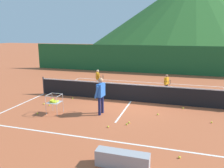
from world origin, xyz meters
TOP-DOWN VIEW (x-y plane):
  - ground_plane at (0.00, 0.00)m, footprint 120.00×120.00m
  - line_baseline_near at (0.00, -4.75)m, footprint 10.84×0.08m
  - line_baseline_far at (0.00, 5.05)m, footprint 10.84×0.08m
  - line_sideline_west at (-5.42, 0.00)m, footprint 0.08×9.80m
  - line_service_center at (0.00, 0.00)m, footprint 0.08×6.29m
  - tennis_net at (0.00, 0.00)m, footprint 10.96×0.08m
  - instructor at (-0.92, -2.32)m, footprint 0.43×0.79m
  - student_0 at (-2.70, 2.14)m, footprint 0.64×0.51m
  - student_1 at (1.73, 2.17)m, footprint 0.41×0.66m
  - ball_cart at (-2.98, -2.90)m, footprint 0.58×0.58m
  - tennis_ball_0 at (-0.14, -3.69)m, footprint 0.07×0.07m
  - tennis_ball_1 at (-3.71, -3.19)m, footprint 0.07×0.07m
  - tennis_ball_2 at (-3.27, -0.50)m, footprint 0.07×0.07m
  - tennis_ball_3 at (3.83, -2.03)m, footprint 0.07×0.07m
  - tennis_ball_4 at (-3.83, -2.01)m, footprint 0.07×0.07m
  - tennis_ball_5 at (1.61, -1.73)m, footprint 0.07×0.07m
  - tennis_ball_6 at (0.56, -3.03)m, footprint 0.07×0.07m
  - tennis_ball_7 at (2.71, -0.47)m, footprint 0.07×0.07m
  - tennis_ball_8 at (2.57, -5.19)m, footprint 0.07×0.07m
  - tennis_ball_10 at (0.51, -3.23)m, footprint 0.07×0.07m
  - tennis_ball_11 at (-4.23, -1.88)m, footprint 0.07×0.07m
  - windscreen_fence at (0.00, 9.09)m, footprint 23.86×0.08m
  - courtside_bench at (1.05, -6.12)m, footprint 1.50×0.36m
  - hill_0 at (5.05, 55.46)m, footprint 56.26×56.26m

SIDE VIEW (x-z plane):
  - ground_plane at x=0.00m, z-range 0.00..0.00m
  - line_baseline_near at x=0.00m, z-range 0.00..0.01m
  - line_baseline_far at x=0.00m, z-range 0.00..0.01m
  - line_sideline_west at x=-5.42m, z-range 0.00..0.01m
  - line_service_center at x=0.00m, z-range 0.00..0.01m
  - tennis_ball_0 at x=-0.14m, z-range 0.00..0.07m
  - tennis_ball_1 at x=-3.71m, z-range 0.00..0.07m
  - tennis_ball_2 at x=-3.27m, z-range 0.00..0.07m
  - tennis_ball_3 at x=3.83m, z-range 0.00..0.07m
  - tennis_ball_4 at x=-3.83m, z-range 0.00..0.07m
  - tennis_ball_5 at x=1.61m, z-range 0.00..0.07m
  - tennis_ball_6 at x=0.56m, z-range 0.00..0.07m
  - tennis_ball_7 at x=2.71m, z-range 0.00..0.07m
  - tennis_ball_8 at x=2.57m, z-range 0.00..0.07m
  - tennis_ball_10 at x=0.51m, z-range 0.00..0.07m
  - tennis_ball_11 at x=-4.23m, z-range 0.00..0.07m
  - courtside_bench at x=1.05m, z-range 0.00..0.46m
  - tennis_net at x=0.00m, z-range -0.03..1.02m
  - ball_cart at x=-2.98m, z-range 0.14..1.04m
  - student_1 at x=1.73m, z-range 0.12..1.31m
  - student_0 at x=-2.70m, z-range 0.13..1.41m
  - instructor at x=-0.92m, z-range 0.17..1.86m
  - windscreen_fence at x=0.00m, z-range 0.00..2.55m
  - hill_0 at x=5.05m, z-range 0.00..18.74m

